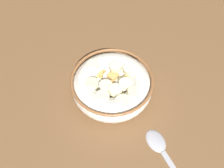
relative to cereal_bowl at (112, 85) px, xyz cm
name	(u,v)px	position (x,y,z in cm)	size (l,w,h in cm)	color
ground_plane	(112,94)	(-0.02, -0.01, -3.75)	(138.69, 138.69, 2.00)	brown
cereal_bowl	(112,85)	(0.00, 0.00, 0.00)	(17.00, 17.00, 5.45)	silver
spoon	(162,149)	(3.18, 15.54, -2.40)	(7.71, 15.88, 0.80)	#A5A5AD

